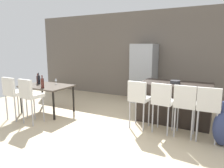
{
  "coord_description": "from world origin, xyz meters",
  "views": [
    {
      "loc": [
        1.71,
        -3.81,
        1.77
      ],
      "look_at": [
        -0.65,
        0.6,
        0.85
      ],
      "focal_mm": 33.11,
      "sensor_mm": 36.0,
      "label": 1
    }
  ],
  "objects_px": {
    "dining_table": "(47,88)",
    "wine_bottle_left": "(42,83)",
    "bar_chair_far": "(208,105)",
    "wine_bottle_corner": "(39,80)",
    "bar_chair_right": "(185,103)",
    "dining_chair_near": "(13,91)",
    "bar_chair_left": "(139,97)",
    "refrigerator": "(144,73)",
    "wine_glass_middle": "(56,80)",
    "bar_chair_middle": "(163,100)",
    "fruit_bowl": "(175,82)",
    "wine_bottle_right": "(38,79)",
    "dining_chair_far": "(30,94)",
    "kitchen_island": "(175,102)",
    "floor_vase": "(223,128)"
  },
  "relations": [
    {
      "from": "bar_chair_left",
      "to": "dining_chair_near",
      "type": "relative_size",
      "value": 1.0
    },
    {
      "from": "bar_chair_right",
      "to": "wine_bottle_corner",
      "type": "relative_size",
      "value": 3.39
    },
    {
      "from": "bar_chair_far",
      "to": "wine_bottle_corner",
      "type": "height_order",
      "value": "same"
    },
    {
      "from": "bar_chair_middle",
      "to": "dining_table",
      "type": "distance_m",
      "value": 3.08
    },
    {
      "from": "dining_chair_far",
      "to": "wine_bottle_corner",
      "type": "relative_size",
      "value": 3.39
    },
    {
      "from": "refrigerator",
      "to": "fruit_bowl",
      "type": "height_order",
      "value": "refrigerator"
    },
    {
      "from": "bar_chair_far",
      "to": "dining_chair_near",
      "type": "xyz_separation_m",
      "value": [
        -4.22,
        -0.91,
        0.0
      ]
    },
    {
      "from": "kitchen_island",
      "to": "wine_glass_middle",
      "type": "distance_m",
      "value": 3.18
    },
    {
      "from": "wine_bottle_corner",
      "to": "bar_chair_middle",
      "type": "bearing_deg",
      "value": 0.82
    },
    {
      "from": "wine_bottle_right",
      "to": "fruit_bowl",
      "type": "xyz_separation_m",
      "value": [
        3.61,
        0.78,
        0.11
      ]
    },
    {
      "from": "bar_chair_right",
      "to": "wine_glass_middle",
      "type": "bearing_deg",
      "value": 177.53
    },
    {
      "from": "bar_chair_right",
      "to": "fruit_bowl",
      "type": "relative_size",
      "value": 4.59
    },
    {
      "from": "wine_glass_middle",
      "to": "bar_chair_middle",
      "type": "bearing_deg",
      "value": -2.83
    },
    {
      "from": "wine_bottle_right",
      "to": "kitchen_island",
      "type": "bearing_deg",
      "value": 12.96
    },
    {
      "from": "bar_chair_middle",
      "to": "bar_chair_far",
      "type": "relative_size",
      "value": 1.0
    },
    {
      "from": "kitchen_island",
      "to": "wine_bottle_right",
      "type": "height_order",
      "value": "wine_bottle_right"
    },
    {
      "from": "bar_chair_right",
      "to": "wine_bottle_left",
      "type": "xyz_separation_m",
      "value": [
        -3.35,
        -0.42,
        0.17
      ]
    },
    {
      "from": "dining_chair_far",
      "to": "floor_vase",
      "type": "height_order",
      "value": "dining_chair_far"
    },
    {
      "from": "dining_table",
      "to": "refrigerator",
      "type": "xyz_separation_m",
      "value": [
        1.92,
        2.26,
        0.25
      ]
    },
    {
      "from": "bar_chair_left",
      "to": "bar_chair_middle",
      "type": "relative_size",
      "value": 1.0
    },
    {
      "from": "kitchen_island",
      "to": "dining_table",
      "type": "xyz_separation_m",
      "value": [
        -3.17,
        -0.95,
        0.21
      ]
    },
    {
      "from": "bar_chair_middle",
      "to": "wine_glass_middle",
      "type": "height_order",
      "value": "bar_chair_middle"
    },
    {
      "from": "dining_table",
      "to": "wine_glass_middle",
      "type": "xyz_separation_m",
      "value": [
        0.09,
        0.26,
        0.19
      ]
    },
    {
      "from": "wine_glass_middle",
      "to": "fruit_bowl",
      "type": "bearing_deg",
      "value": 11.65
    },
    {
      "from": "dining_table",
      "to": "dining_chair_far",
      "type": "xyz_separation_m",
      "value": [
        0.29,
        -0.8,
        0.03
      ]
    },
    {
      "from": "kitchen_island",
      "to": "wine_glass_middle",
      "type": "xyz_separation_m",
      "value": [
        -3.08,
        -0.69,
        0.4
      ]
    },
    {
      "from": "bar_chair_left",
      "to": "wine_bottle_left",
      "type": "xyz_separation_m",
      "value": [
        -2.4,
        -0.42,
        0.17
      ]
    },
    {
      "from": "wine_bottle_corner",
      "to": "refrigerator",
      "type": "relative_size",
      "value": 0.17
    },
    {
      "from": "bar_chair_left",
      "to": "dining_chair_far",
      "type": "xyz_separation_m",
      "value": [
        -2.28,
        -0.91,
        0.0
      ]
    },
    {
      "from": "wine_glass_middle",
      "to": "bar_chair_far",
      "type": "bearing_deg",
      "value": -2.21
    },
    {
      "from": "kitchen_island",
      "to": "wine_bottle_left",
      "type": "distance_m",
      "value": 3.27
    },
    {
      "from": "bar_chair_middle",
      "to": "wine_bottle_left",
      "type": "height_order",
      "value": "wine_bottle_left"
    },
    {
      "from": "fruit_bowl",
      "to": "dining_chair_near",
      "type": "bearing_deg",
      "value": -153.89
    },
    {
      "from": "wine_bottle_left",
      "to": "wine_glass_middle",
      "type": "height_order",
      "value": "wine_bottle_left"
    },
    {
      "from": "wine_bottle_corner",
      "to": "refrigerator",
      "type": "xyz_separation_m",
      "value": [
        2.27,
        2.2,
        0.06
      ]
    },
    {
      "from": "wine_bottle_left",
      "to": "kitchen_island",
      "type": "bearing_deg",
      "value": 22.69
    },
    {
      "from": "wine_bottle_right",
      "to": "refrigerator",
      "type": "bearing_deg",
      "value": 42.25
    },
    {
      "from": "wine_bottle_corner",
      "to": "floor_vase",
      "type": "height_order",
      "value": "wine_bottle_corner"
    },
    {
      "from": "bar_chair_middle",
      "to": "bar_chair_right",
      "type": "relative_size",
      "value": 1.0
    },
    {
      "from": "bar_chair_right",
      "to": "dining_chair_near",
      "type": "distance_m",
      "value": 3.92
    },
    {
      "from": "dining_table",
      "to": "wine_bottle_left",
      "type": "height_order",
      "value": "wine_bottle_left"
    },
    {
      "from": "bar_chair_left",
      "to": "wine_bottle_right",
      "type": "relative_size",
      "value": 3.75
    },
    {
      "from": "bar_chair_left",
      "to": "refrigerator",
      "type": "relative_size",
      "value": 0.57
    },
    {
      "from": "fruit_bowl",
      "to": "bar_chair_far",
      "type": "bearing_deg",
      "value": -45.56
    },
    {
      "from": "bar_chair_far",
      "to": "wine_bottle_right",
      "type": "height_order",
      "value": "bar_chair_far"
    },
    {
      "from": "bar_chair_middle",
      "to": "refrigerator",
      "type": "height_order",
      "value": "refrigerator"
    },
    {
      "from": "bar_chair_far",
      "to": "wine_bottle_left",
      "type": "bearing_deg",
      "value": -173.66
    },
    {
      "from": "kitchen_island",
      "to": "bar_chair_far",
      "type": "height_order",
      "value": "bar_chair_far"
    },
    {
      "from": "dining_table",
      "to": "dining_chair_near",
      "type": "height_order",
      "value": "dining_chair_near"
    },
    {
      "from": "dining_chair_near",
      "to": "kitchen_island",
      "type": "bearing_deg",
      "value": 26.79
    }
  ]
}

